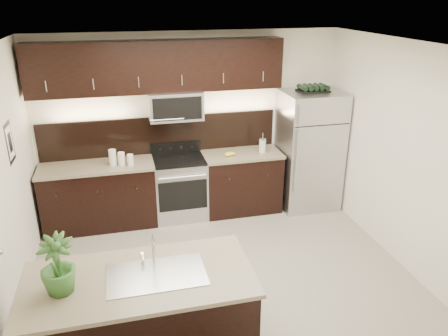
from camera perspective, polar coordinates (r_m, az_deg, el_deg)
The scene contains 12 objects.
ground at distance 5.42m, azimuth -0.16°, elevation -14.09°, with size 4.50×4.50×0.00m, color gray.
room_walls at distance 4.57m, azimuth -1.43°, elevation 2.87°, with size 4.52×4.02×2.71m.
counter_run at distance 6.56m, azimuth -7.56°, elevation -2.71°, with size 3.51×0.65×0.94m.
upper_fixtures at distance 6.21m, azimuth -8.26°, elevation 12.01°, with size 3.49×0.40×1.66m.
island at distance 4.18m, azimuth -10.59°, elevation -19.07°, with size 1.96×0.96×0.94m.
sink_faucet at distance 3.89m, azimuth -8.85°, elevation -13.36°, with size 0.84×0.50×0.28m.
refrigerator at distance 6.91m, azimuth 10.95°, elevation 2.31°, with size 0.88×0.80×1.83m, color #B2B2B7.
wine_rack at distance 6.65m, azimuth 11.55°, elevation 10.15°, with size 0.45×0.28×0.11m.
plant at distance 3.76m, azimuth -20.95°, elevation -11.74°, with size 0.28×0.28×0.50m, color #2F5C25.
canisters at distance 6.25m, azimuth -13.51°, elevation 1.22°, with size 0.33×0.17×0.23m.
french_press at distance 6.60m, azimuth 5.04°, elevation 2.98°, with size 0.10×0.10×0.30m.
bananas at distance 6.45m, azimuth 0.33°, elevation 1.79°, with size 0.17×0.13×0.05m, color yellow.
Camera 1 is at (-1.04, -4.26, 3.19)m, focal length 35.00 mm.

